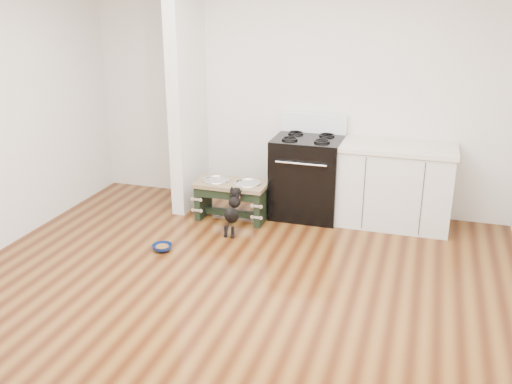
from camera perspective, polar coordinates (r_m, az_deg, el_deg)
name	(u,v)px	position (r m, az deg, el deg)	size (l,w,h in m)	color
ground	(221,303)	(4.90, -3.52, -10.99)	(5.00, 5.00, 0.00)	#401C0B
room_shell	(216,113)	(4.30, -3.98, 7.87)	(5.00, 5.00, 5.00)	silver
partition_wall	(187,94)	(6.70, -6.87, 9.75)	(0.15, 0.80, 2.70)	silver
oven_range	(307,175)	(6.54, 5.16, 1.66)	(0.76, 0.69, 1.14)	black
cabinet_run	(395,185)	(6.44, 13.72, 0.64)	(1.24, 0.64, 0.91)	silver
dog_feeder	(232,193)	(6.44, -2.44, -0.09)	(0.81, 0.43, 0.46)	black
puppy	(233,210)	(6.09, -2.34, -1.77)	(0.14, 0.41, 0.49)	black
floor_bowl	(162,248)	(5.85, -9.36, -5.51)	(0.25, 0.25, 0.06)	#0C1D54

